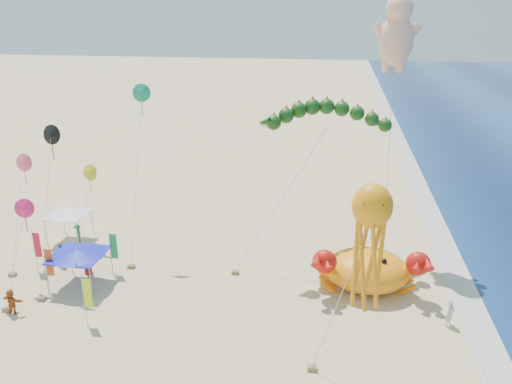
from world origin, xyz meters
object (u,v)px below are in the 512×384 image
(crab_inflatable, at_px, (367,269))
(canopy_white, at_px, (68,212))
(cherub_kite, at_px, (397,31))
(octopus_kite, at_px, (369,237))
(dragon_kite, at_px, (326,120))
(canopy_blue, at_px, (78,252))

(crab_inflatable, xyz_separation_m, canopy_white, (-23.51, 3.75, 0.98))
(cherub_kite, relative_size, octopus_kite, 1.79)
(dragon_kite, relative_size, cherub_kite, 0.62)
(dragon_kite, relative_size, canopy_white, 3.68)
(cherub_kite, bearing_deg, canopy_blue, -153.50)
(crab_inflatable, height_order, dragon_kite, dragon_kite)
(dragon_kite, xyz_separation_m, canopy_white, (-20.22, -0.35, -8.16))
(dragon_kite, xyz_separation_m, cherub_kite, (4.55, 3.58, 5.75))
(octopus_kite, height_order, canopy_blue, octopus_kite)
(cherub_kite, relative_size, canopy_white, 5.97)
(canopy_white, bearing_deg, dragon_kite, 0.99)
(octopus_kite, distance_m, canopy_blue, 20.30)
(cherub_kite, xyz_separation_m, canopy_blue, (-20.57, -10.25, -13.91))
(octopus_kite, bearing_deg, canopy_white, 151.02)
(dragon_kite, distance_m, canopy_white, 21.81)
(crab_inflatable, distance_m, cherub_kite, 16.81)
(crab_inflatable, height_order, octopus_kite, octopus_kite)
(cherub_kite, distance_m, octopus_kite, 18.65)
(crab_inflatable, bearing_deg, canopy_white, 170.93)
(dragon_kite, relative_size, canopy_blue, 3.16)
(canopy_blue, height_order, canopy_white, same)
(dragon_kite, bearing_deg, canopy_blue, -157.38)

